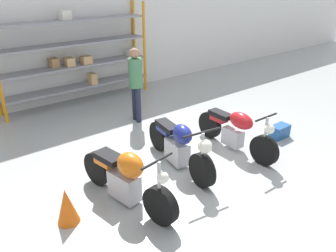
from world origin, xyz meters
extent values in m
plane|color=#9EA3A0|center=(0.00, 0.00, 0.00)|extent=(30.00, 30.00, 0.00)
cube|color=white|center=(0.00, 4.81, 1.80)|extent=(30.00, 0.08, 3.60)
cylinder|color=orange|center=(2.09, 4.17, 1.29)|extent=(0.08, 0.08, 2.58)
cylinder|color=orange|center=(2.09, 4.72, 1.29)|extent=(0.08, 0.08, 2.58)
cube|color=gray|center=(0.06, 4.45, 0.44)|extent=(4.05, 0.55, 0.05)
cube|color=gray|center=(0.06, 4.45, 1.02)|extent=(4.05, 0.55, 0.05)
cube|color=gray|center=(0.06, 4.45, 1.61)|extent=(4.05, 0.55, 0.05)
cube|color=gray|center=(0.06, 4.45, 2.19)|extent=(4.05, 0.55, 0.05)
cube|color=#A87F51|center=(-0.50, 4.58, 1.17)|extent=(0.23, 0.29, 0.23)
cube|color=tan|center=(-0.14, 4.43, 1.16)|extent=(0.23, 0.30, 0.23)
cube|color=silver|center=(1.80, 4.42, 1.17)|extent=(0.27, 0.28, 0.24)
cube|color=tan|center=(0.32, 4.40, 1.15)|extent=(0.28, 0.27, 0.21)
cube|color=tan|center=(0.42, 4.36, 0.62)|extent=(0.19, 0.28, 0.30)
cube|color=silver|center=(-0.08, 4.47, 2.33)|extent=(0.24, 0.29, 0.23)
cylinder|color=black|center=(-1.19, -0.94, 0.29)|extent=(0.24, 0.60, 0.59)
cylinder|color=black|center=(-1.42, 0.49, 0.29)|extent=(0.24, 0.60, 0.59)
cube|color=#ADADB2|center=(-1.32, -0.17, 0.26)|extent=(0.34, 0.56, 0.44)
ellipsoid|color=orange|center=(-1.29, -0.34, 0.70)|extent=(0.40, 0.51, 0.39)
cube|color=black|center=(-1.37, 0.15, 0.64)|extent=(0.35, 0.53, 0.10)
cube|color=orange|center=(-1.38, 0.24, 0.55)|extent=(0.28, 0.38, 0.12)
cylinder|color=#ADADB2|center=(-1.19, -0.92, 0.64)|extent=(0.06, 0.06, 0.70)
sphere|color=silver|center=(-1.18, -0.99, 0.78)|extent=(0.17, 0.17, 0.17)
cylinder|color=black|center=(-1.20, -0.89, 0.99)|extent=(0.57, 0.13, 0.04)
cylinder|color=black|center=(-0.10, -0.63, 0.29)|extent=(0.23, 0.61, 0.59)
cylinder|color=black|center=(0.12, 0.84, 0.29)|extent=(0.23, 0.61, 0.59)
cube|color=#ADADB2|center=(0.02, 0.15, 0.27)|extent=(0.34, 0.53, 0.42)
ellipsoid|color=navy|center=(-0.01, -0.02, 0.69)|extent=(0.35, 0.49, 0.34)
cube|color=black|center=(0.07, 0.51, 0.64)|extent=(0.32, 0.61, 0.10)
cube|color=navy|center=(0.08, 0.58, 0.55)|extent=(0.26, 0.43, 0.12)
cylinder|color=#ADADB2|center=(-0.09, -0.61, 0.63)|extent=(0.06, 0.06, 0.67)
sphere|color=silver|center=(-0.10, -0.68, 0.76)|extent=(0.23, 0.23, 0.23)
cylinder|color=black|center=(-0.09, -0.58, 0.96)|extent=(0.72, 0.14, 0.04)
cylinder|color=black|center=(1.28, -0.84, 0.29)|extent=(0.14, 0.58, 0.58)
cylinder|color=black|center=(1.31, 0.60, 0.29)|extent=(0.14, 0.58, 0.58)
cube|color=#ADADB2|center=(1.29, -0.07, 0.26)|extent=(0.24, 0.42, 0.35)
ellipsoid|color=#B2191E|center=(1.29, -0.24, 0.68)|extent=(0.28, 0.55, 0.32)
cube|color=black|center=(1.30, 0.30, 0.63)|extent=(0.24, 0.52, 0.10)
cube|color=#B2191E|center=(1.30, 0.34, 0.54)|extent=(0.20, 0.36, 0.12)
cylinder|color=#ADADB2|center=(1.28, -0.82, 0.61)|extent=(0.05, 0.05, 0.65)
sphere|color=silver|center=(1.28, -0.89, 0.74)|extent=(0.18, 0.18, 0.18)
cylinder|color=black|center=(1.28, -0.79, 0.94)|extent=(0.58, 0.05, 0.04)
cylinder|color=#1E2338|center=(0.57, 2.42, 0.43)|extent=(0.13, 0.13, 0.85)
cylinder|color=#1E2338|center=(0.55, 2.24, 0.43)|extent=(0.13, 0.13, 0.85)
cylinder|color=#3F724C|center=(0.56, 2.33, 1.19)|extent=(0.35, 0.35, 0.68)
sphere|color=#9E7051|center=(0.56, 2.33, 1.65)|extent=(0.23, 0.23, 0.23)
cube|color=#1E4C8C|center=(2.50, -0.36, 0.14)|extent=(0.44, 0.26, 0.28)
cone|color=orange|center=(-2.22, -0.11, 0.28)|extent=(0.32, 0.32, 0.55)
camera|label=1|loc=(-3.40, -3.91, 3.21)|focal=35.00mm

